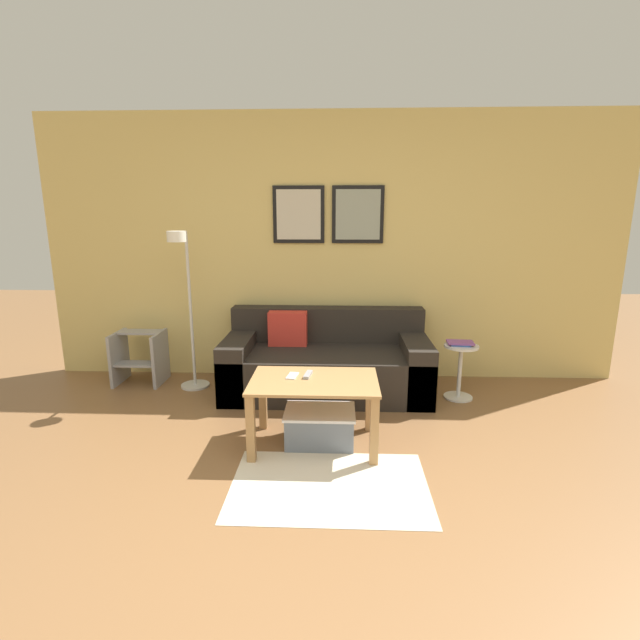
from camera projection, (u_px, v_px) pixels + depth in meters
ground_plane at (318, 595)px, 2.01m from camera, size 16.00×16.00×0.00m
wall_back at (331, 249)px, 4.51m from camera, size 5.60×0.09×2.55m
area_rug at (329, 485)px, 2.82m from camera, size 1.20×0.79×0.01m
couch at (326, 363)px, 4.29m from camera, size 1.85×0.87×0.73m
coffee_table at (314, 393)px, 3.24m from camera, size 0.89×0.57×0.49m
storage_bin at (320, 426)px, 3.33m from camera, size 0.50×0.35×0.25m
floor_lamp at (186, 300)px, 4.14m from camera, size 0.27×0.46×1.48m
side_table at (460, 367)px, 4.10m from camera, size 0.30×0.30×0.49m
book_stack at (460, 343)px, 4.08m from camera, size 0.24×0.18×0.03m
remote_control at (308, 375)px, 3.30m from camera, size 0.06×0.15×0.02m
cell_phone at (292, 376)px, 3.29m from camera, size 0.09×0.15×0.01m
step_stool at (140, 356)px, 4.49m from camera, size 0.44×0.38×0.50m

